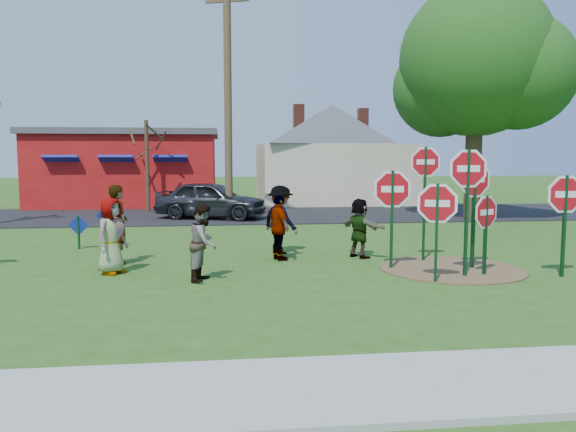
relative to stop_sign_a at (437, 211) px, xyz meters
name	(u,v)px	position (x,y,z in m)	size (l,w,h in m)	color
ground	(249,266)	(-3.63, 2.24, -1.45)	(120.00, 120.00, 0.00)	#295117
sidewalk	(283,392)	(-3.63, -4.96, -1.41)	(22.00, 1.80, 0.08)	#9E9E99
road	(236,215)	(-3.63, 13.74, -1.43)	(120.00, 7.50, 0.04)	black
dirt_patch	(452,269)	(0.87, 1.24, -1.43)	(3.20, 3.20, 0.03)	brown
red_building	(129,167)	(-9.13, 20.23, 0.52)	(9.40, 7.69, 3.90)	#A11110
cream_house	(332,150)	(1.87, 20.24, 1.48)	(9.40, 9.40, 6.50)	beige
stop_sign_a	(437,211)	(0.00, 0.00, 0.00)	(1.02, 0.42, 2.15)	#103C1B
stop_sign_b	(425,174)	(0.59, 2.28, 0.67)	(0.98, 0.13, 2.89)	#103C1B
stop_sign_c	(468,183)	(0.83, 0.47, 0.53)	(1.10, 0.08, 2.83)	#103C1B
stop_sign_d	(474,188)	(1.36, 1.27, 0.39)	(1.10, 0.28, 2.58)	#103C1B
stop_sign_e	(486,218)	(1.30, 0.56, -0.21)	(0.87, 0.47, 1.84)	#103C1B
stop_sign_f	(565,201)	(2.87, 0.25, 0.15)	(1.08, 0.08, 2.29)	#103C1B
stop_sign_g	(392,197)	(-0.46, 1.49, 0.17)	(1.13, 0.20, 2.38)	#103C1B
blue_diamond_c	(79,229)	(-8.14, 5.13, -0.88)	(0.56, 0.12, 0.94)	#103C1B
blue_diamond_d	(108,221)	(-7.41, 5.38, -0.69)	(0.59, 0.28, 1.22)	#103C1B
person_a	(111,236)	(-6.62, 1.68, -0.62)	(0.81, 0.52, 1.65)	#435997
person_b	(119,225)	(-6.65, 2.79, -0.51)	(0.68, 0.45, 1.87)	#297F65
person_c	(204,243)	(-4.62, 0.78, -0.67)	(0.76, 0.59, 1.56)	#915C3F
person_d	(280,220)	(-2.74, 3.78, -0.56)	(1.15, 0.66, 1.78)	#36363C
person_e	(279,228)	(-2.86, 2.83, -0.65)	(0.94, 0.39, 1.61)	#4A2E5D
person_f	(359,228)	(-0.83, 2.97, -0.70)	(1.39, 0.44, 1.50)	#21582E
suv	(211,200)	(-4.67, 12.22, -0.65)	(1.80, 4.46, 1.52)	#2B2A2F
utility_pole	(228,91)	(-3.96, 11.54, 3.61)	(2.26, 0.89, 9.61)	#4C3823
leafy_tree	(480,68)	(5.85, 10.70, 4.53)	(6.53, 5.96, 9.28)	#382819
bare_tree_east	(147,153)	(-7.61, 15.63, 1.26)	(1.80, 1.80, 4.19)	#382819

